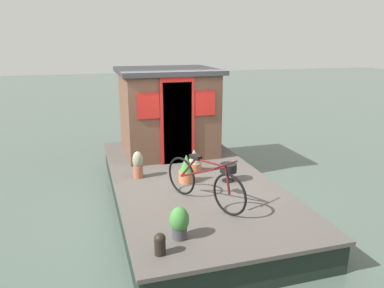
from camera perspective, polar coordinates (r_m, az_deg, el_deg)
The scene contains 10 objects.
ground_plane at distance 7.26m, azimuth -0.45°, elevation -8.86°, with size 60.00×60.00×0.00m, color #47564C.
houseboat_deck at distance 7.16m, azimuth -0.46°, elevation -6.98°, with size 5.77×2.83×0.52m.
houseboat_cabin at distance 8.46m, azimuth -3.80°, elevation 5.19°, with size 2.03×2.17×1.91m.
bicycle at distance 5.81m, azimuth 1.84°, elevation -5.91°, with size 1.54×0.83×0.77m.
potted_plant_rosemary at distance 7.01m, azimuth -8.35°, elevation -3.15°, with size 0.20×0.20×0.51m.
potted_plant_lavender at distance 6.72m, azimuth -0.87°, elevation -3.88°, with size 0.28×0.28×0.53m.
potted_plant_mint at distance 7.27m, azimuth 0.33°, elevation -2.63°, with size 0.28×0.28×0.46m.
potted_plant_geranium at distance 4.90m, azimuth -1.96°, elevation -11.98°, with size 0.26×0.26×0.44m.
charcoal_grill at distance 6.80m, azimuth 5.63°, elevation -3.83°, with size 0.31×0.31×0.33m.
mooring_bollard at distance 4.62m, azimuth -4.97°, elevation -15.01°, with size 0.14×0.14×0.28m.
Camera 1 is at (-6.35, 1.82, 3.02)m, focal length 34.55 mm.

